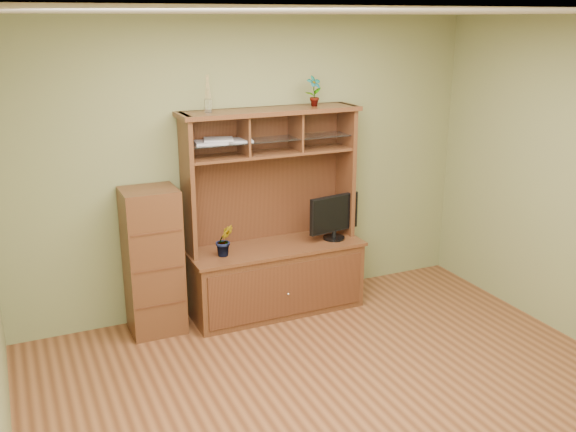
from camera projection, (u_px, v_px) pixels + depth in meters
room at (360, 228)px, 4.20m from camera, size 4.54×4.04×2.74m
media_hutch at (274, 257)px, 6.00m from camera, size 1.66×0.61×1.90m
monitor at (334, 216)px, 6.05m from camera, size 0.54×0.21×0.43m
orchid_plant at (225, 240)px, 5.65m from camera, size 0.17×0.14×0.29m
top_plant at (314, 91)px, 5.79m from camera, size 0.16×0.12×0.27m
reed_diffuser at (208, 98)px, 5.40m from camera, size 0.06×0.06×0.32m
magazines at (222, 141)px, 5.55m from camera, size 0.54×0.25×0.04m
side_cabinet at (153, 261)px, 5.56m from camera, size 0.46×0.42×1.30m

